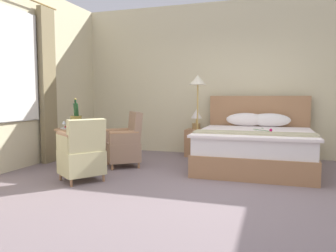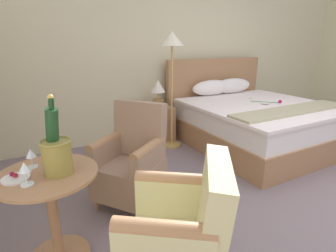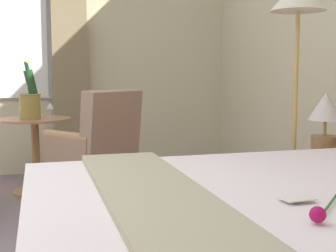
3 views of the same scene
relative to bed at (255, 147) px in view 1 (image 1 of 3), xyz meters
The scene contains 13 objects.
ground_plane 1.72m from the bed, 101.81° to the right, with size 8.30×8.30×0.00m, color slate.
wall_headboard_side 1.70m from the bed, 106.65° to the left, with size 6.92×0.12×3.13m.
bed is the anchor object (origin of this frame).
nightstand 1.43m from the bed, 147.38° to the left, with size 0.43×0.39×0.55m.
bedside_lamp 1.49m from the bed, 147.38° to the left, with size 0.22×0.22×0.40m.
floor_lamp_brass 1.56m from the bed, 155.95° to the left, with size 0.33×0.33×1.62m.
side_table_round 3.05m from the bed, 160.39° to the right, with size 0.63×0.63×0.67m.
champagne_bucket 3.03m from the bed, 159.39° to the right, with size 0.19×0.19×0.51m.
wine_glass_near_bucket 3.10m from the bed, 163.27° to the right, with size 0.07×0.07×0.13m.
wine_glass_near_edge 3.22m from the bed, 159.33° to the right, with size 0.07×0.07×0.14m.
snack_plate 3.23m from the bed, 161.52° to the right, with size 0.16×0.16×0.04m.
armchair_by_window 2.22m from the bed, 164.93° to the right, with size 0.76×0.76×0.95m.
armchair_facing_bed 2.85m from the bed, 143.45° to the right, with size 0.75×0.75×0.90m.
Camera 1 is at (0.62, -4.04, 1.20)m, focal length 35.00 mm.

